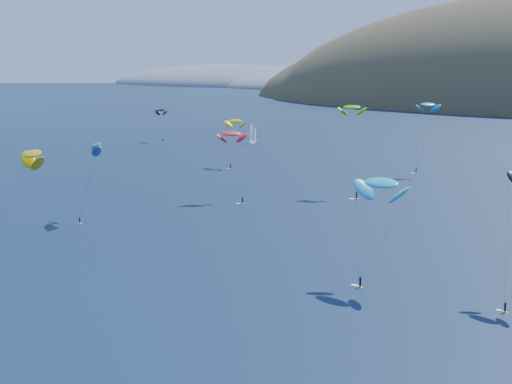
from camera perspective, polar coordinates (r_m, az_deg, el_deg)
name	(u,v)px	position (r m, az deg, el deg)	size (l,w,h in m)	color
headland	(250,87)	(966.36, -0.50, 8.40)	(460.00, 250.00, 60.00)	slate
sailboat	(253,141)	(318.78, -0.27, 4.07)	(8.29, 7.20, 9.97)	silver
kitesurfer_1	(235,121)	(252.84, -1.66, 5.69)	(8.58, 9.52, 18.28)	yellow
kitesurfer_2	(32,154)	(158.96, -17.46, 2.93)	(11.93, 13.70, 21.19)	yellow
kitesurfer_3	(352,108)	(204.84, 7.69, 6.71)	(11.51, 13.06, 26.46)	yellow
kitesurfer_4	(428,105)	(243.24, 13.60, 6.81)	(8.47, 8.48, 25.07)	yellow
kitesurfer_5	(381,183)	(123.36, 9.99, 0.71)	(11.32, 9.00, 20.31)	yellow
kitesurfer_9	(232,134)	(194.44, -1.95, 4.68)	(11.57, 9.82, 20.08)	yellow
kitesurfer_10	(96,145)	(175.64, -12.66, 3.70)	(8.84, 13.42, 19.98)	yellow
kitesurfer_12	(161,110)	(329.28, -7.59, 6.50)	(8.04, 5.58, 16.21)	yellow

